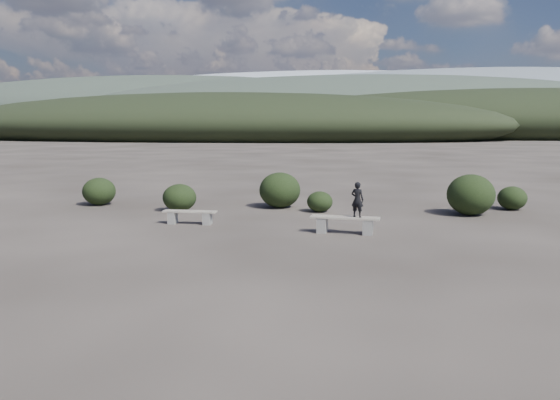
# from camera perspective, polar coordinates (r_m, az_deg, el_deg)

# --- Properties ---
(ground) EXTENTS (1200.00, 1200.00, 0.00)m
(ground) POSITION_cam_1_polar(r_m,az_deg,el_deg) (11.58, -2.68, -7.83)
(ground) COLOR #292420
(ground) RESTS_ON ground
(bench_left) EXTENTS (1.70, 0.36, 0.43)m
(bench_left) POSITION_cam_1_polar(r_m,az_deg,el_deg) (17.40, -9.41, -1.66)
(bench_left) COLOR #65625E
(bench_left) RESTS_ON ground
(bench_right) EXTENTS (2.01, 0.59, 0.50)m
(bench_right) POSITION_cam_1_polar(r_m,az_deg,el_deg) (15.80, 6.79, -2.44)
(bench_right) COLOR #65625E
(bench_right) RESTS_ON ground
(seated_person) EXTENTS (0.43, 0.36, 1.01)m
(seated_person) POSITION_cam_1_polar(r_m,az_deg,el_deg) (15.66, 8.09, 0.04)
(seated_person) COLOR black
(seated_person) RESTS_ON bench_right
(shrub_a) EXTENTS (1.21, 1.21, 0.99)m
(shrub_a) POSITION_cam_1_polar(r_m,az_deg,el_deg) (19.97, -10.45, 0.25)
(shrub_a) COLOR black
(shrub_a) RESTS_ON ground
(shrub_b) EXTENTS (1.55, 1.55, 1.33)m
(shrub_b) POSITION_cam_1_polar(r_m,az_deg,el_deg) (20.45, -0.02, 1.05)
(shrub_b) COLOR black
(shrub_b) RESTS_ON ground
(shrub_c) EXTENTS (0.92, 0.92, 0.74)m
(shrub_c) POSITION_cam_1_polar(r_m,az_deg,el_deg) (19.55, 4.18, -0.17)
(shrub_c) COLOR black
(shrub_c) RESTS_ON ground
(shrub_d) EXTENTS (1.62, 1.62, 1.42)m
(shrub_d) POSITION_cam_1_polar(r_m,az_deg,el_deg) (19.90, 19.31, 0.52)
(shrub_d) COLOR black
(shrub_d) RESTS_ON ground
(shrub_e) EXTENTS (1.04, 1.04, 0.86)m
(shrub_e) POSITION_cam_1_polar(r_m,az_deg,el_deg) (21.70, 23.10, 0.19)
(shrub_e) COLOR black
(shrub_e) RESTS_ON ground
(shrub_f) EXTENTS (1.26, 1.26, 1.06)m
(shrub_f) POSITION_cam_1_polar(r_m,az_deg,el_deg) (22.24, -18.38, 0.86)
(shrub_f) COLOR black
(shrub_f) RESTS_ON ground
(mountain_ridges) EXTENTS (500.00, 400.00, 56.00)m
(mountain_ridges) POSITION_cam_1_polar(r_m,az_deg,el_deg) (350.21, 6.74, 9.31)
(mountain_ridges) COLOR black
(mountain_ridges) RESTS_ON ground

